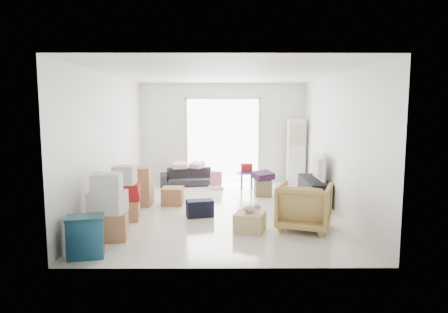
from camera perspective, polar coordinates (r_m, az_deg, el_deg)
room_shell at (r=7.93m, az=-0.11°, el=1.97°), size 4.98×6.48×3.18m
sliding_door at (r=10.91m, az=-0.16°, el=2.81°), size 2.10×0.04×2.33m
ac_tower at (r=10.80m, az=10.25°, el=0.69°), size 0.45×0.30×1.75m
tv_console at (r=9.00m, az=12.75°, el=-4.69°), size 0.44×1.48×0.49m
television at (r=8.95m, az=12.81°, el=-2.74°), size 0.56×0.97×0.13m
sofa at (r=10.58m, az=-4.92°, el=-2.49°), size 1.59×0.67×0.60m
pillow_left at (r=10.52m, az=-6.44°, el=-0.55°), size 0.48×0.42×0.13m
pillow_right at (r=10.55m, az=-3.89°, el=-0.48°), size 0.49×0.47×0.13m
armchair at (r=6.90m, az=11.41°, el=-6.68°), size 1.06×1.03×0.86m
storage_bins at (r=5.90m, az=-19.18°, el=-10.75°), size 0.57×0.46×0.58m
box_stack_a at (r=6.50m, az=-16.27°, el=-7.34°), size 0.63×0.55×1.05m
box_stack_b at (r=7.56m, az=-13.93°, el=-5.51°), size 0.57×0.55×1.00m
box_stack_c at (r=8.58m, az=-12.07°, el=-4.25°), size 0.57×0.51×0.81m
loose_box at (r=8.57m, az=-7.33°, el=-5.61°), size 0.45×0.45×0.36m
duffel_bag at (r=7.60m, az=-3.48°, el=-7.40°), size 0.55×0.41×0.31m
ottoman at (r=9.35m, az=5.57°, el=-4.47°), size 0.39×0.39×0.38m
blanket at (r=9.30m, az=5.58°, el=-2.91°), size 0.54×0.54×0.14m
kids_table at (r=10.09m, az=3.25°, el=-2.07°), size 0.51×0.51×0.64m
toy_walker at (r=10.09m, az=-1.15°, el=-3.99°), size 0.39×0.36×0.43m
wood_crate at (r=6.74m, az=3.70°, el=-9.31°), size 0.58×0.58×0.31m
plush_bunny at (r=6.69m, az=4.00°, el=-7.45°), size 0.29×0.16×0.15m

